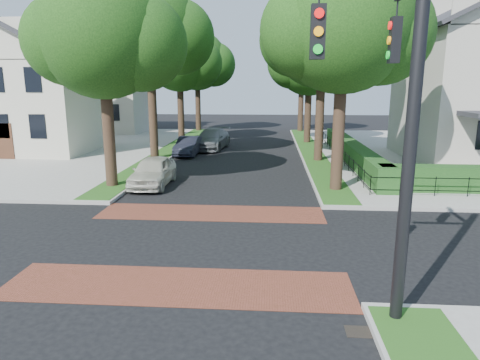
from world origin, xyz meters
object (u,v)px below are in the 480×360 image
parked_car_middle (189,146)px  parked_car_rear (212,139)px  parked_car_front (153,171)px  traffic_signal (400,104)px

parked_car_middle → parked_car_rear: 3.41m
parked_car_front → parked_car_rear: (1.26, 12.77, 0.04)m
parked_car_front → parked_car_rear: parked_car_rear is taller
traffic_signal → parked_car_front: traffic_signal is taller
parked_car_front → parked_car_middle: bearing=89.8°
parked_car_front → parked_car_middle: size_ratio=1.07×
parked_car_middle → parked_car_rear: bearing=70.5°
parked_car_rear → parked_car_middle: bearing=-104.3°
parked_car_rear → parked_car_front: bearing=-88.3°
traffic_signal → parked_car_rear: traffic_signal is taller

